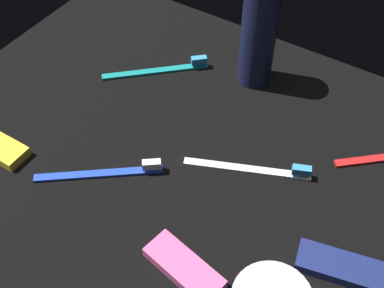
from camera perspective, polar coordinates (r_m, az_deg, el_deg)
ground_plane at (r=73.50cm, az=0.00°, el=-1.85°), size 84.00×64.00×1.20cm
lotion_bottle at (r=80.24cm, az=7.51°, el=12.08°), size 5.54×5.54×19.85cm
toothbrush_teal at (r=86.19cm, az=-3.43°, el=8.50°), size 14.07×13.06×2.10cm
toothbrush_blue at (r=71.66cm, az=-9.64°, el=-3.10°), size 15.02×11.90×2.10cm
toothbrush_white at (r=71.56cm, az=7.12°, el=-2.76°), size 17.04×8.12×2.10cm
snack_bar_navy at (r=65.04cm, az=16.35°, el=-13.17°), size 11.03×6.22×1.50cm
snack_bar_pink at (r=62.50cm, az=-0.90°, el=-13.81°), size 10.97×5.92×1.50cm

